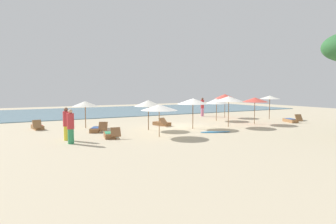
% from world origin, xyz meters
% --- Properties ---
extents(ground_plane, '(60.00, 60.00, 0.00)m').
position_xyz_m(ground_plane, '(0.00, 0.00, 0.00)').
color(ground_plane, '#BCAD8E').
extents(ocean_water, '(48.00, 16.00, 0.06)m').
position_xyz_m(ocean_water, '(0.00, 17.00, 0.03)').
color(ocean_water, slate).
rests_on(ocean_water, ground_plane).
extents(umbrella_0, '(2.27, 2.27, 2.21)m').
position_xyz_m(umbrella_0, '(0.29, -1.33, 2.00)').
color(umbrella_0, brown).
rests_on(umbrella_0, ground_plane).
extents(umbrella_1, '(1.89, 1.89, 2.23)m').
position_xyz_m(umbrella_1, '(10.34, 0.72, 2.07)').
color(umbrella_1, brown).
rests_on(umbrella_1, ground_plane).
extents(umbrella_2, '(2.12, 2.12, 2.01)m').
position_xyz_m(umbrella_2, '(5.13, 2.11, 1.77)').
color(umbrella_2, brown).
rests_on(umbrella_2, ground_plane).
extents(umbrella_3, '(2.12, 2.12, 2.19)m').
position_xyz_m(umbrella_3, '(6.22, -1.51, 2.00)').
color(umbrella_3, brown).
rests_on(umbrella_3, ground_plane).
extents(umbrella_4, '(2.20, 2.20, 2.34)m').
position_xyz_m(umbrella_4, '(3.22, -1.81, 2.14)').
color(umbrella_4, brown).
rests_on(umbrella_4, ground_plane).
extents(umbrella_5, '(1.89, 1.89, 1.98)m').
position_xyz_m(umbrella_5, '(-6.45, 2.89, 1.79)').
color(umbrella_5, brown).
rests_on(umbrella_5, ground_plane).
extents(umbrella_6, '(2.06, 2.06, 2.35)m').
position_xyz_m(umbrella_6, '(7.62, 3.96, 2.12)').
color(umbrella_6, brown).
rests_on(umbrella_6, ground_plane).
extents(umbrella_7, '(2.24, 2.24, 1.98)m').
position_xyz_m(umbrella_7, '(-3.54, -3.41, 1.80)').
color(umbrella_7, olive).
rests_on(umbrella_7, ground_plane).
extents(umbrella_8, '(1.99, 1.99, 2.11)m').
position_xyz_m(umbrella_8, '(-2.85, -0.42, 1.90)').
color(umbrella_8, brown).
rests_on(umbrella_8, ground_plane).
extents(lounger_0, '(1.10, 1.80, 0.68)m').
position_xyz_m(lounger_0, '(-0.86, 1.31, 0.17)').
color(lounger_0, brown).
rests_on(lounger_0, ground_plane).
extents(lounger_1, '(0.79, 1.71, 0.73)m').
position_xyz_m(lounger_1, '(-9.68, 3.86, 0.18)').
color(lounger_1, olive).
rests_on(lounger_1, ground_plane).
extents(lounger_2, '(1.08, 1.76, 0.72)m').
position_xyz_m(lounger_2, '(9.98, -2.05, 0.18)').
color(lounger_2, olive).
rests_on(lounger_2, ground_plane).
extents(lounger_3, '(0.95, 1.79, 0.66)m').
position_xyz_m(lounger_3, '(-6.27, -2.26, 0.18)').
color(lounger_3, brown).
rests_on(lounger_3, ground_plane).
extents(lounger_4, '(1.27, 1.76, 0.71)m').
position_xyz_m(lounger_4, '(-6.31, 0.50, 0.18)').
color(lounger_4, brown).
rests_on(lounger_4, ground_plane).
extents(person_0, '(0.47, 0.47, 1.94)m').
position_xyz_m(person_0, '(6.44, 6.15, 0.99)').
color(person_0, '#D17299').
rests_on(person_0, ground_plane).
extents(person_1, '(0.48, 0.48, 1.85)m').
position_xyz_m(person_1, '(-8.73, -3.16, 0.93)').
color(person_1, '#338C59').
rests_on(person_1, ground_plane).
extents(person_2, '(0.40, 0.40, 1.88)m').
position_xyz_m(person_2, '(-8.73, -1.95, 0.95)').
color(person_2, yellow).
rests_on(person_2, ground_plane).
extents(surfboard, '(2.14, 1.19, 0.07)m').
position_xyz_m(surfboard, '(0.58, -3.62, 0.04)').
color(surfboard, '#338CCC').
rests_on(surfboard, ground_plane).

